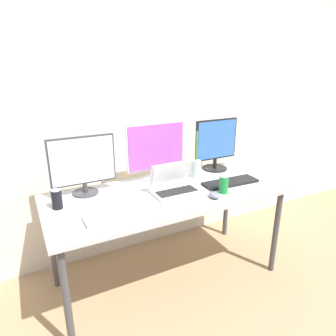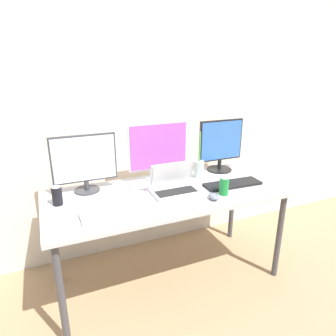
# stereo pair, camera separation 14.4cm
# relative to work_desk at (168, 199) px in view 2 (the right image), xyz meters

# --- Properties ---
(ground_plane) EXTENTS (16.00, 16.00, 0.00)m
(ground_plane) POSITION_rel_work_desk_xyz_m (0.00, 0.00, -0.68)
(ground_plane) COLOR #9E7F5B
(wall_back) EXTENTS (7.00, 0.08, 2.60)m
(wall_back) POSITION_rel_work_desk_xyz_m (0.00, 0.59, 0.62)
(wall_back) COLOR silver
(wall_back) RESTS_ON ground
(work_desk) EXTENTS (1.71, 0.74, 0.74)m
(work_desk) POSITION_rel_work_desk_xyz_m (0.00, 0.00, 0.00)
(work_desk) COLOR #424247
(work_desk) RESTS_ON ground
(monitor_left) EXTENTS (0.45, 0.18, 0.41)m
(monitor_left) POSITION_rel_work_desk_xyz_m (-0.53, 0.24, 0.28)
(monitor_left) COLOR #38383D
(monitor_left) RESTS_ON work_desk
(monitor_center) EXTENTS (0.48, 0.20, 0.45)m
(monitor_center) POSITION_rel_work_desk_xyz_m (0.03, 0.26, 0.30)
(monitor_center) COLOR silver
(monitor_center) RESTS_ON work_desk
(monitor_right) EXTENTS (0.40, 0.21, 0.43)m
(monitor_right) POSITION_rel_work_desk_xyz_m (0.59, 0.25, 0.29)
(monitor_right) COLOR black
(monitor_right) RESTS_ON work_desk
(laptop_silver) EXTENTS (0.33, 0.21, 0.22)m
(laptop_silver) POSITION_rel_work_desk_xyz_m (0.04, -0.02, 0.11)
(laptop_silver) COLOR silver
(laptop_silver) RESTS_ON work_desk
(keyboard_main) EXTENTS (0.44, 0.16, 0.02)m
(keyboard_main) POSITION_rel_work_desk_xyz_m (-0.42, -0.18, 0.07)
(keyboard_main) COLOR #B2B2B7
(keyboard_main) RESTS_ON work_desk
(keyboard_aux) EXTENTS (0.44, 0.16, 0.02)m
(keyboard_aux) POSITION_rel_work_desk_xyz_m (0.50, -0.08, 0.07)
(keyboard_aux) COLOR black
(keyboard_aux) RESTS_ON work_desk
(mouse_by_keyboard) EXTENTS (0.08, 0.11, 0.04)m
(mouse_by_keyboard) POSITION_rel_work_desk_xyz_m (0.23, -0.24, 0.08)
(mouse_by_keyboard) COLOR slate
(mouse_by_keyboard) RESTS_ON work_desk
(soda_can_near_keyboard) EXTENTS (0.07, 0.07, 0.13)m
(soda_can_near_keyboard) POSITION_rel_work_desk_xyz_m (0.34, -0.20, 0.12)
(soda_can_near_keyboard) COLOR #197F33
(soda_can_near_keyboard) RESTS_ON work_desk
(soda_can_by_laptop) EXTENTS (0.07, 0.07, 0.13)m
(soda_can_by_laptop) POSITION_rel_work_desk_xyz_m (-0.74, 0.09, 0.12)
(soda_can_by_laptop) COLOR black
(soda_can_by_laptop) RESTS_ON work_desk
(bamboo_vase) EXTENTS (0.08, 0.08, 0.37)m
(bamboo_vase) POSITION_rel_work_desk_xyz_m (0.34, 0.17, 0.14)
(bamboo_vase) COLOR #B2D1B7
(bamboo_vase) RESTS_ON work_desk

